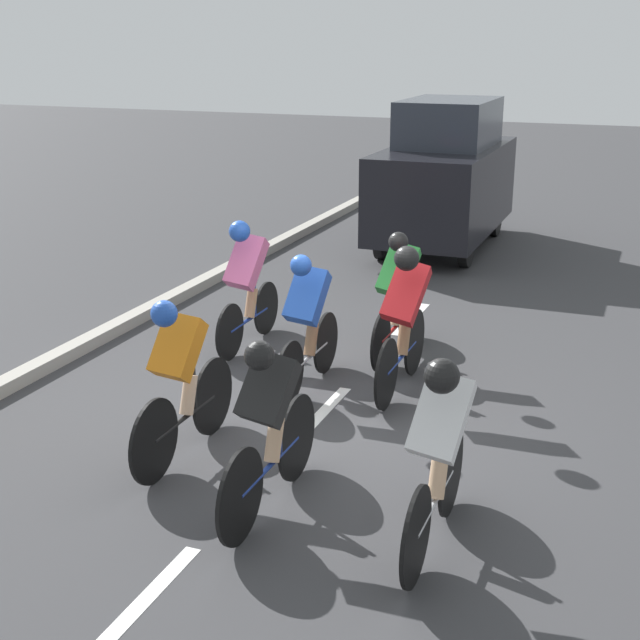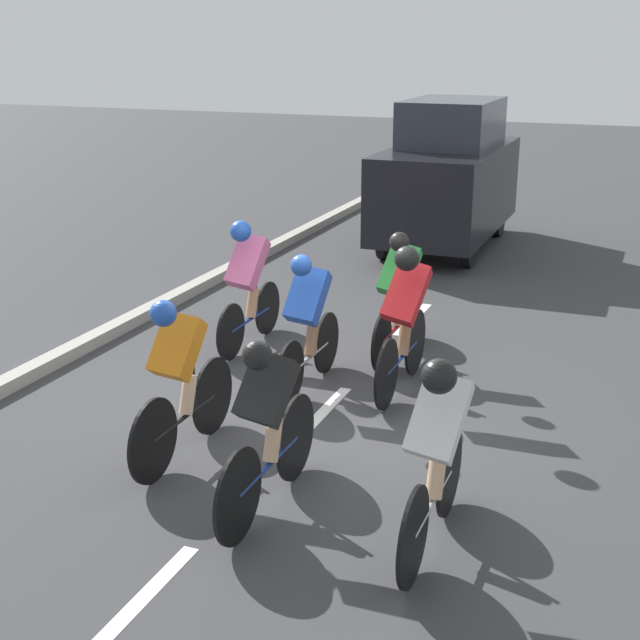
% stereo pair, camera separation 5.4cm
% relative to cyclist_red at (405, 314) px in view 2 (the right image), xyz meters
% --- Properties ---
extents(ground_plane, '(60.00, 60.00, 0.00)m').
position_rel_cyclist_red_xyz_m(ground_plane, '(0.57, 0.72, -0.84)').
color(ground_plane, '#38383A').
extents(lane_stripe_near, '(0.12, 1.40, 0.01)m').
position_rel_cyclist_red_xyz_m(lane_stripe_near, '(0.57, 3.99, -0.84)').
color(lane_stripe_near, white).
rests_on(lane_stripe_near, ground).
extents(lane_stripe_mid, '(0.12, 1.40, 0.01)m').
position_rel_cyclist_red_xyz_m(lane_stripe_mid, '(0.57, 0.79, -0.84)').
color(lane_stripe_mid, white).
rests_on(lane_stripe_mid, ground).
extents(lane_stripe_far, '(0.12, 1.40, 0.01)m').
position_rel_cyclist_red_xyz_m(lane_stripe_far, '(0.57, -2.41, -0.84)').
color(lane_stripe_far, white).
rests_on(lane_stripe_far, ground).
extents(curb, '(0.20, 26.55, 0.14)m').
position_rel_cyclist_red_xyz_m(curb, '(3.77, 0.79, -0.77)').
color(curb, '#A8A399').
rests_on(curb, ground).
extents(cyclist_red, '(0.43, 1.71, 1.59)m').
position_rel_cyclist_red_xyz_m(cyclist_red, '(0.00, 0.00, 0.00)').
color(cyclist_red, black).
rests_on(cyclist_red, ground).
extents(cyclist_blue, '(0.38, 1.64, 1.49)m').
position_rel_cyclist_red_xyz_m(cyclist_blue, '(0.92, 0.28, -0.07)').
color(cyclist_blue, black).
rests_on(cyclist_blue, ground).
extents(cyclist_black, '(0.40, 1.75, 1.47)m').
position_rel_cyclist_red_xyz_m(cyclist_black, '(0.28, 2.63, -0.08)').
color(cyclist_black, black).
rests_on(cyclist_black, ground).
extents(cyclist_green, '(0.42, 1.69, 1.49)m').
position_rel_cyclist_red_xyz_m(cyclist_green, '(0.36, -0.98, -0.05)').
color(cyclist_green, black).
rests_on(cyclist_green, ground).
extents(cyclist_orange, '(0.37, 1.72, 1.49)m').
position_rel_cyclist_red_xyz_m(cyclist_orange, '(1.33, 2.09, -0.07)').
color(cyclist_orange, black).
rests_on(cyclist_orange, ground).
extents(cyclist_white, '(0.40, 1.68, 1.54)m').
position_rel_cyclist_red_xyz_m(cyclist_white, '(-1.03, 2.71, -0.03)').
color(cyclist_white, black).
rests_on(cyclist_white, ground).
extents(cyclist_pink, '(0.39, 1.61, 1.55)m').
position_rel_cyclist_red_xyz_m(cyclist_pink, '(2.04, -0.65, -0.01)').
color(cyclist_pink, black).
rests_on(cyclist_pink, ground).
extents(support_car, '(1.70, 3.85, 2.44)m').
position_rel_cyclist_red_xyz_m(support_car, '(1.19, -6.53, 0.36)').
color(support_car, black).
rests_on(support_car, ground).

